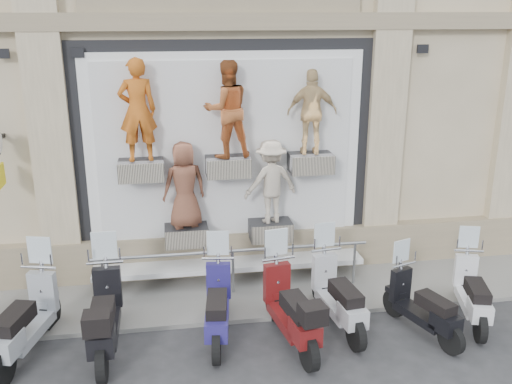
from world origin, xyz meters
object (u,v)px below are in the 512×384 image
scooter_d (104,301)px  scooter_h (424,294)px  scooter_e (217,293)px  scooter_g (338,283)px  scooter_i (474,281)px  scooter_c (23,306)px  scooter_f (291,295)px  guard_rail (233,273)px

scooter_d → scooter_h: (5.00, -0.31, -0.14)m
scooter_d → scooter_e: 1.74m
scooter_g → scooter_h: scooter_g is taller
scooter_i → scooter_e: bearing=-166.4°
scooter_e → scooter_i: 4.28m
scooter_g → scooter_e: bearing=173.5°
scooter_c → scooter_g: scooter_c is taller
scooter_d → scooter_f: bearing=-4.6°
scooter_h → scooter_g: bearing=142.2°
scooter_e → scooter_h: bearing=-0.0°
scooter_e → scooter_h: size_ratio=1.10×
scooter_d → scooter_i: size_ratio=1.15×
scooter_c → scooter_d: size_ratio=0.98×
guard_rail → scooter_c: scooter_c is taller
guard_rail → scooter_h: size_ratio=2.87×
guard_rail → scooter_h: scooter_h is taller
scooter_c → scooter_e: bearing=15.7°
scooter_c → guard_rail: bearing=37.4°
scooter_i → scooter_c: bearing=-165.3°
scooter_c → scooter_e: 2.90m
scooter_e → scooter_h: (3.27, -0.43, -0.07)m
scooter_g → scooter_i: size_ratio=1.09×
scooter_f → scooter_i: size_ratio=1.13×
scooter_g → scooter_h: (1.28, -0.44, -0.09)m
scooter_d → scooter_i: (6.00, -0.05, -0.11)m
scooter_d → scooter_e: (1.73, 0.12, -0.06)m
scooter_f → scooter_g: scooter_f is taller
scooter_e → scooter_g: bearing=7.6°
guard_rail → scooter_c: size_ratio=2.46×
scooter_h → scooter_f: bearing=158.7°
scooter_h → scooter_i: bearing=-4.4°
scooter_e → scooter_f: bearing=-9.8°
scooter_c → scooter_h: bearing=11.4°
scooter_c → scooter_i: 7.18m
scooter_d → scooter_i: 6.01m
scooter_d → scooter_e: bearing=3.8°
scooter_g → scooter_i: 2.29m
scooter_h → scooter_i: scooter_i is taller
scooter_e → scooter_f: scooter_f is taller
scooter_c → scooter_i: (7.18, -0.13, -0.09)m
scooter_d → scooter_f: scooter_d is taller
scooter_e → scooter_d: bearing=-168.7°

